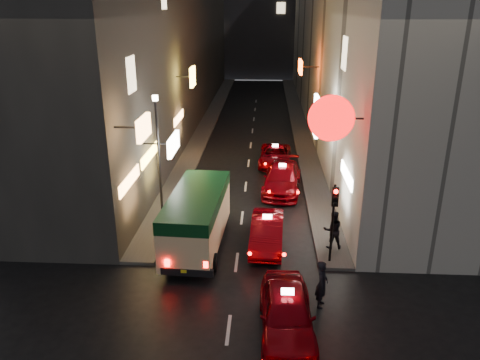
% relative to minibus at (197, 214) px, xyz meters
% --- Properties ---
extents(building_left, '(7.61, 52.00, 18.00)m').
position_rel_minibus_xyz_m(building_left, '(-6.14, 24.22, 7.31)').
color(building_left, '#3A3835').
rests_on(building_left, ground).
extents(building_right, '(8.19, 52.00, 18.00)m').
position_rel_minibus_xyz_m(building_right, '(9.86, 24.22, 7.32)').
color(building_right, '#A7A499').
rests_on(building_right, ground).
extents(building_far, '(30.00, 10.00, 22.00)m').
position_rel_minibus_xyz_m(building_far, '(1.86, 56.23, 9.32)').
color(building_far, '#303035').
rests_on(building_far, ground).
extents(sidewalk_left, '(1.50, 52.00, 0.15)m').
position_rel_minibus_xyz_m(sidewalk_left, '(-2.39, 24.23, -1.61)').
color(sidewalk_left, '#4C4946').
rests_on(sidewalk_left, ground).
extents(sidewalk_right, '(1.50, 52.00, 0.15)m').
position_rel_minibus_xyz_m(sidewalk_right, '(6.11, 24.23, -1.61)').
color(sidewalk_right, '#4C4946').
rests_on(sidewalk_right, ground).
extents(minibus, '(2.49, 6.30, 2.67)m').
position_rel_minibus_xyz_m(minibus, '(0.00, 0.00, 0.00)').
color(minibus, beige).
rests_on(minibus, ground).
extents(taxi_near, '(2.46, 5.67, 1.95)m').
position_rel_minibus_xyz_m(taxi_near, '(3.83, -5.77, -0.79)').
color(taxi_near, maroon).
rests_on(taxi_near, ground).
extents(taxi_second, '(2.26, 5.10, 1.77)m').
position_rel_minibus_xyz_m(taxi_second, '(3.15, 0.33, -0.89)').
color(taxi_second, maroon).
rests_on(taxi_second, ground).
extents(taxi_third, '(2.80, 5.74, 1.93)m').
position_rel_minibus_xyz_m(taxi_third, '(4.05, 7.23, -0.80)').
color(taxi_third, maroon).
rests_on(taxi_third, ground).
extents(taxi_far, '(2.18, 4.85, 1.68)m').
position_rel_minibus_xyz_m(taxi_far, '(3.70, 12.03, -0.93)').
color(taxi_far, maroon).
rests_on(taxi_far, ground).
extents(pedestrian_crossing, '(0.59, 0.77, 2.09)m').
position_rel_minibus_xyz_m(pedestrian_crossing, '(5.16, -4.19, -0.64)').
color(pedestrian_crossing, black).
rests_on(pedestrian_crossing, ground).
extents(pedestrian_sidewalk, '(0.81, 0.55, 2.02)m').
position_rel_minibus_xyz_m(pedestrian_sidewalk, '(6.09, 0.02, -0.53)').
color(pedestrian_sidewalk, black).
rests_on(pedestrian_sidewalk, sidewalk_right).
extents(traffic_light, '(0.26, 0.43, 3.50)m').
position_rel_minibus_xyz_m(traffic_light, '(5.86, -1.30, 1.00)').
color(traffic_light, black).
rests_on(traffic_light, sidewalk_right).
extents(lamp_post, '(0.28, 0.28, 6.22)m').
position_rel_minibus_xyz_m(lamp_post, '(-2.34, 3.23, 2.04)').
color(lamp_post, black).
rests_on(lamp_post, sidewalk_left).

